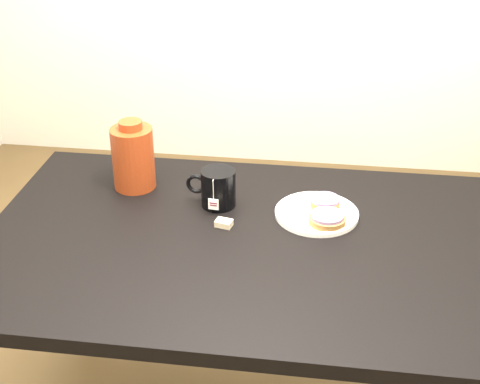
# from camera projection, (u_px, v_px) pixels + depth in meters

# --- Properties ---
(table) EXTENTS (1.40, 0.90, 0.75)m
(table) POSITION_uv_depth(u_px,v_px,m) (242.00, 264.00, 1.83)
(table) COLOR black
(table) RESTS_ON ground_plane
(plate) EXTENTS (0.24, 0.24, 0.02)m
(plate) POSITION_uv_depth(u_px,v_px,m) (317.00, 213.00, 1.89)
(plate) COLOR white
(plate) RESTS_ON table
(bagel_back) EXTENTS (0.11, 0.11, 0.03)m
(bagel_back) POSITION_uv_depth(u_px,v_px,m) (325.00, 202.00, 1.91)
(bagel_back) COLOR brown
(bagel_back) RESTS_ON plate
(bagel_front) EXTENTS (0.14, 0.14, 0.03)m
(bagel_front) POSITION_uv_depth(u_px,v_px,m) (327.00, 219.00, 1.83)
(bagel_front) COLOR brown
(bagel_front) RESTS_ON plate
(mug) EXTENTS (0.15, 0.11, 0.11)m
(mug) POSITION_uv_depth(u_px,v_px,m) (217.00, 188.00, 1.92)
(mug) COLOR black
(mug) RESTS_ON table
(teabag_pouch) EXTENTS (0.05, 0.04, 0.02)m
(teabag_pouch) POSITION_uv_depth(u_px,v_px,m) (224.00, 223.00, 1.84)
(teabag_pouch) COLOR #C6B793
(teabag_pouch) RESTS_ON table
(bagel_package) EXTENTS (0.17, 0.17, 0.21)m
(bagel_package) POSITION_uv_depth(u_px,v_px,m) (133.00, 157.00, 2.00)
(bagel_package) COLOR #5E1C0C
(bagel_package) RESTS_ON table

